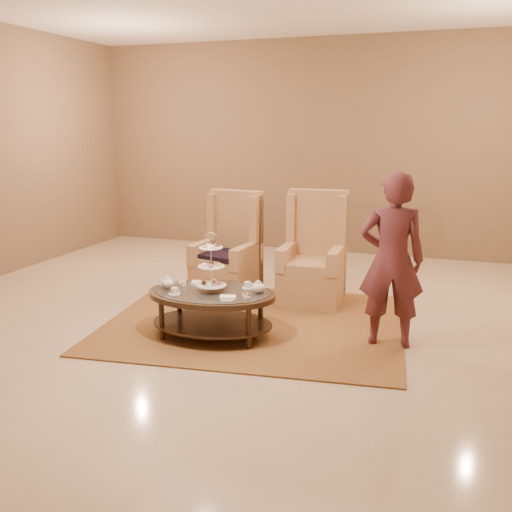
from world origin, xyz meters
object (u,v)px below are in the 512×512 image
at_px(tea_table, 212,300).
at_px(armchair_left, 229,260).
at_px(person, 392,260).
at_px(armchair_right, 313,265).

height_order(tea_table, armchair_left, armchair_left).
distance_m(tea_table, person, 1.82).
distance_m(tea_table, armchair_right, 1.69).
bearing_deg(tea_table, armchair_right, 61.78).
relative_size(tea_table, person, 0.80).
xyz_separation_m(armchair_left, armchair_right, (1.07, 0.07, 0.01)).
height_order(armchair_left, person, person).
bearing_deg(person, armchair_right, -58.80).
height_order(armchair_right, person, person).
xyz_separation_m(tea_table, armchair_right, (0.68, 1.55, 0.06)).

